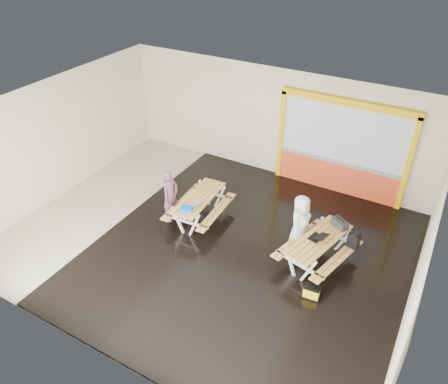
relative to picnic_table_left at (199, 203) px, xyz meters
The scene contains 14 objects.
room 1.46m from the picnic_table_left, 45.59° to the right, with size 10.02×8.02×3.52m.
deck 2.06m from the picnic_table_left, 18.82° to the right, with size 7.50×7.98×0.05m, color black.
kiosk 4.42m from the picnic_table_left, 49.36° to the left, with size 3.88×0.16×3.00m.
picnic_table_left is the anchor object (origin of this frame).
picnic_table_right 3.42m from the picnic_table_left, ahead, with size 1.79×2.25×0.79m.
person_left 0.81m from the picnic_table_left, 152.54° to the right, with size 0.55×0.36×1.52m, color #684254.
person_right 2.83m from the picnic_table_left, ahead, with size 0.75×0.49×1.54m, color white.
laptop_left 0.40m from the picnic_table_left, 70.51° to the right, with size 0.37×0.35×0.14m.
laptop_right 3.40m from the picnic_table_left, ahead, with size 0.47×0.44×0.17m.
blue_pouch 0.70m from the picnic_table_left, 86.72° to the right, with size 0.29×0.21×0.09m, color blue.
toolbox 3.75m from the picnic_table_left, ahead, with size 0.48×0.41×0.25m.
backpack 4.15m from the picnic_table_left, ahead, with size 0.31×0.24×0.46m.
dark_case 2.96m from the picnic_table_left, ahead, with size 0.38×0.28×0.14m, color black.
fluke_bag 3.93m from the picnic_table_left, 18.32° to the right, with size 0.38×0.27×0.31m.
Camera 1 is at (4.72, -7.44, 7.41)m, focal length 34.72 mm.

